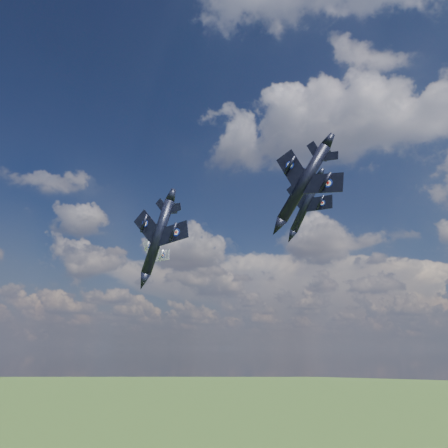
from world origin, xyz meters
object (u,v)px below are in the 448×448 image
at_px(jet_right_navy, 304,183).
at_px(jet_left_silver, 154,255).
at_px(jet_lead_navy, 158,237).
at_px(jet_high_navy, 306,204).

bearing_deg(jet_right_navy, jet_left_silver, 150.34).
distance_m(jet_lead_navy, jet_left_silver, 30.72).
height_order(jet_lead_navy, jet_left_silver, jet_left_silver).
bearing_deg(jet_left_silver, jet_right_navy, -22.99).
height_order(jet_right_navy, jet_high_navy, jet_high_navy).
relative_size(jet_right_navy, jet_left_silver, 1.04).
height_order(jet_lead_navy, jet_right_navy, jet_right_navy).
distance_m(jet_right_navy, jet_high_navy, 28.40).
height_order(jet_right_navy, jet_left_silver, jet_right_navy).
bearing_deg(jet_right_navy, jet_high_navy, 108.52).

